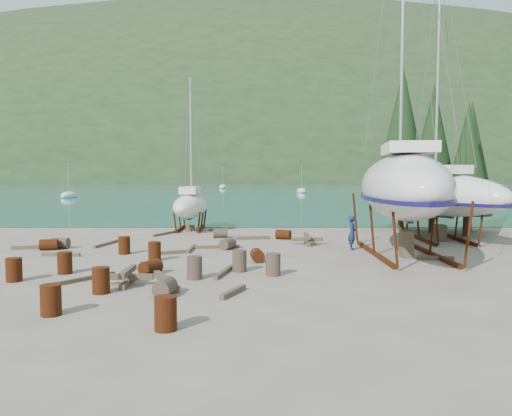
{
  "coord_description": "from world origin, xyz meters",
  "views": [
    {
      "loc": [
        0.56,
        -21.61,
        4.02
      ],
      "look_at": [
        0.6,
        3.0,
        2.3
      ],
      "focal_mm": 35.0,
      "sensor_mm": 36.0,
      "label": 1
    }
  ],
  "objects_px": {
    "large_sailboat_near": "(403,186)",
    "worker": "(352,233)",
    "small_sailboat_shore": "(191,205)",
    "large_sailboat_far": "(438,194)"
  },
  "relations": [
    {
      "from": "large_sailboat_far",
      "to": "small_sailboat_shore",
      "type": "xyz_separation_m",
      "value": [
        -15.57,
        5.12,
        -0.99
      ]
    },
    {
      "from": "large_sailboat_near",
      "to": "worker",
      "type": "bearing_deg",
      "value": 149.55
    },
    {
      "from": "large_sailboat_near",
      "to": "small_sailboat_shore",
      "type": "bearing_deg",
      "value": 146.26
    },
    {
      "from": "large_sailboat_near",
      "to": "worker",
      "type": "distance_m",
      "value": 3.71
    },
    {
      "from": "small_sailboat_shore",
      "to": "worker",
      "type": "distance_m",
      "value": 13.29
    },
    {
      "from": "large_sailboat_near",
      "to": "large_sailboat_far",
      "type": "bearing_deg",
      "value": 65.29
    },
    {
      "from": "large_sailboat_far",
      "to": "small_sailboat_shore",
      "type": "height_order",
      "value": "large_sailboat_far"
    },
    {
      "from": "large_sailboat_far",
      "to": "worker",
      "type": "height_order",
      "value": "large_sailboat_far"
    },
    {
      "from": "small_sailboat_shore",
      "to": "worker",
      "type": "bearing_deg",
      "value": -39.07
    },
    {
      "from": "large_sailboat_near",
      "to": "small_sailboat_shore",
      "type": "xyz_separation_m",
      "value": [
        -11.77,
        10.84,
        -1.64
      ]
    }
  ]
}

